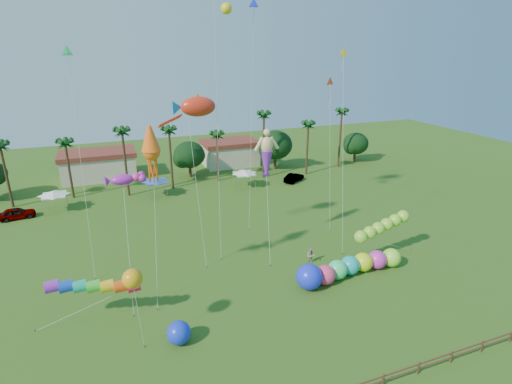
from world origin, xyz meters
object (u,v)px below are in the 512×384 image
object	(u,v)px
car_a	(17,213)
blue_ball	(179,333)
spectator_b	(311,256)
caterpillar_inflatable	(346,268)
car_b	(294,178)

from	to	relation	value
car_a	blue_ball	distance (m)	35.47
car_a	spectator_b	size ratio (longest dim) A/B	2.70
car_a	spectator_b	distance (m)	39.64
car_a	spectator_b	bearing A→B (deg)	-135.76
spectator_b	caterpillar_inflatable	distance (m)	4.22
car_a	caterpillar_inflatable	bearing A→B (deg)	-138.05
car_a	car_b	distance (m)	41.70
car_a	blue_ball	world-z (taller)	blue_ball
spectator_b	caterpillar_inflatable	xyz separation A→B (m)	(1.92, -3.74, 0.21)
car_b	caterpillar_inflatable	distance (m)	30.47
spectator_b	blue_ball	distance (m)	16.99
car_a	caterpillar_inflatable	distance (m)	43.51
spectator_b	caterpillar_inflatable	size ratio (longest dim) A/B	0.14
car_b	blue_ball	xyz separation A→B (m)	(-25.98, -32.68, 0.21)
car_a	blue_ball	xyz separation A→B (m)	(15.71, -31.80, 0.16)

